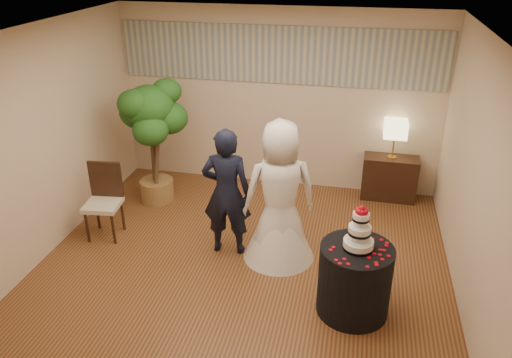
% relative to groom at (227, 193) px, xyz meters
% --- Properties ---
extents(floor, '(5.00, 5.00, 0.00)m').
position_rel_groom_xyz_m(floor, '(0.27, -0.38, -0.84)').
color(floor, brown).
rests_on(floor, ground).
extents(ceiling, '(5.00, 5.00, 0.00)m').
position_rel_groom_xyz_m(ceiling, '(0.27, -0.38, 1.96)').
color(ceiling, white).
rests_on(ceiling, wall_back).
extents(wall_back, '(5.00, 0.06, 2.80)m').
position_rel_groom_xyz_m(wall_back, '(0.27, 2.12, 0.56)').
color(wall_back, beige).
rests_on(wall_back, ground).
extents(wall_front, '(5.00, 0.06, 2.80)m').
position_rel_groom_xyz_m(wall_front, '(0.27, -2.88, 0.56)').
color(wall_front, beige).
rests_on(wall_front, ground).
extents(wall_left, '(0.06, 5.00, 2.80)m').
position_rel_groom_xyz_m(wall_left, '(-2.23, -0.38, 0.56)').
color(wall_left, beige).
rests_on(wall_left, ground).
extents(wall_right, '(0.06, 5.00, 2.80)m').
position_rel_groom_xyz_m(wall_right, '(2.77, -0.38, 0.56)').
color(wall_right, beige).
rests_on(wall_right, ground).
extents(mural_border, '(4.90, 0.02, 0.85)m').
position_rel_groom_xyz_m(mural_border, '(0.27, 2.10, 1.26)').
color(mural_border, '#9C9E91').
rests_on(mural_border, wall_back).
extents(groom, '(0.64, 0.45, 1.67)m').
position_rel_groom_xyz_m(groom, '(0.00, 0.00, 0.00)').
color(groom, black).
rests_on(groom, floor).
extents(bride, '(1.15, 1.15, 1.81)m').
position_rel_groom_xyz_m(bride, '(0.66, 0.00, 0.07)').
color(bride, white).
rests_on(bride, floor).
extents(cake_table, '(0.85, 0.85, 0.80)m').
position_rel_groom_xyz_m(cake_table, '(1.62, -0.85, -0.44)').
color(cake_table, black).
rests_on(cake_table, floor).
extents(wedding_cake, '(0.31, 0.31, 0.50)m').
position_rel_groom_xyz_m(wedding_cake, '(1.62, -0.85, 0.22)').
color(wedding_cake, white).
rests_on(wedding_cake, cake_table).
extents(console, '(0.82, 0.38, 0.68)m').
position_rel_groom_xyz_m(console, '(2.06, 1.92, -0.50)').
color(console, black).
rests_on(console, floor).
extents(table_lamp, '(0.34, 0.34, 0.58)m').
position_rel_groom_xyz_m(table_lamp, '(2.06, 1.92, 0.14)').
color(table_lamp, '#CEBE87').
rests_on(table_lamp, console).
extents(ficus_tree, '(0.94, 0.94, 1.91)m').
position_rel_groom_xyz_m(ficus_tree, '(-1.43, 1.11, 0.12)').
color(ficus_tree, '#235B1C').
rests_on(ficus_tree, floor).
extents(side_chair, '(0.51, 0.53, 1.01)m').
position_rel_groom_xyz_m(side_chair, '(-1.71, -0.02, -0.33)').
color(side_chair, black).
rests_on(side_chair, floor).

